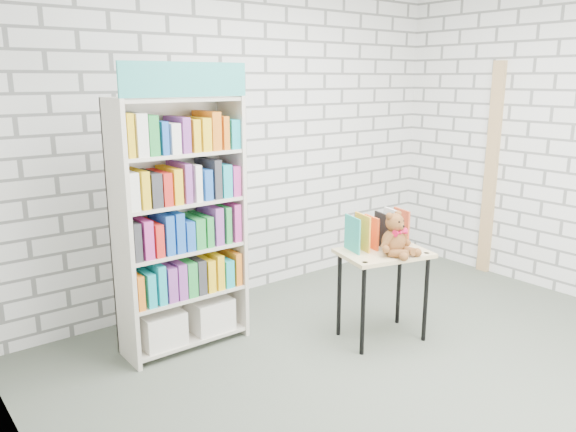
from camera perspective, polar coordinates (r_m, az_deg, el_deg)
ground at (r=4.00m, az=12.72°, el=-15.46°), size 4.50×4.50×0.00m
room_shell at (r=3.51m, az=14.28°, el=10.95°), size 4.52×4.02×2.81m
bookshelf at (r=4.06m, az=-10.89°, el=-0.77°), size 0.91×0.35×2.04m
display_table at (r=4.24m, az=9.67°, el=-4.80°), size 0.73×0.59×0.69m
table_books at (r=4.26m, az=9.02°, el=-1.46°), size 0.48×0.30×0.27m
teddy_bear at (r=4.12m, az=10.90°, el=-2.17°), size 0.29×0.27×0.32m
door_trim at (r=5.94m, az=19.93°, el=4.42°), size 0.05×0.12×2.10m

